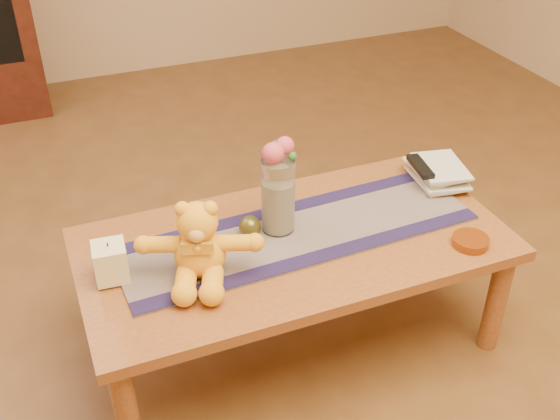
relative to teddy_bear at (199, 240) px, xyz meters
name	(u,v)px	position (x,y,z in m)	size (l,w,h in m)	color
floor	(293,338)	(0.33, 0.05, -0.58)	(5.50, 5.50, 0.00)	#583519
coffee_table_top	(294,244)	(0.33, 0.05, -0.15)	(1.40, 0.70, 0.04)	brown
table_leg_fl	(127,414)	(-0.31, -0.24, -0.37)	(0.07, 0.07, 0.41)	brown
table_leg_fr	(496,301)	(0.97, -0.24, -0.37)	(0.07, 0.07, 0.41)	brown
table_leg_bl	(94,291)	(-0.31, 0.34, -0.37)	(0.07, 0.07, 0.41)	brown
table_leg_br	(408,214)	(0.97, 0.34, -0.37)	(0.07, 0.07, 0.41)	brown
persian_runner	(299,233)	(0.36, 0.08, -0.12)	(1.20, 0.35, 0.01)	#171E41
runner_border_near	(319,256)	(0.36, -0.07, -0.12)	(1.20, 0.06, 0.00)	#1D1540
runner_border_far	(281,210)	(0.35, 0.22, -0.12)	(1.20, 0.06, 0.00)	#1D1540
teddy_bear	(199,240)	(0.00, 0.00, 0.00)	(0.36, 0.29, 0.24)	#FFAD20
pillar_candle	(111,262)	(-0.26, 0.08, -0.06)	(0.10, 0.10, 0.12)	#FDF1BA
candle_wick	(107,245)	(-0.26, 0.08, 0.00)	(0.00, 0.00, 0.01)	black
glass_vase	(278,196)	(0.30, 0.12, 0.01)	(0.11, 0.11, 0.26)	silver
potpourri_fill	(278,206)	(0.30, 0.12, -0.03)	(0.09, 0.09, 0.18)	beige
rose_left	(273,153)	(0.28, 0.11, 0.17)	(0.07, 0.07, 0.07)	#CF495D
rose_right	(285,146)	(0.33, 0.13, 0.18)	(0.06, 0.06, 0.06)	#CF495D
blue_flower_back	(277,147)	(0.31, 0.16, 0.17)	(0.04, 0.04, 0.04)	#464999
blue_flower_side	(267,154)	(0.27, 0.14, 0.16)	(0.04, 0.04, 0.04)	#464999
leaf_sprig	(292,156)	(0.34, 0.10, 0.16)	(0.03, 0.03, 0.03)	#33662D
bronze_ball	(250,227)	(0.20, 0.12, -0.08)	(0.07, 0.07, 0.07)	#504A1A
book_bottom	(417,182)	(0.89, 0.20, -0.12)	(0.17, 0.22, 0.02)	beige
book_lower	(419,178)	(0.89, 0.19, -0.10)	(0.16, 0.22, 0.02)	beige
book_upper	(416,173)	(0.88, 0.20, -0.08)	(0.17, 0.22, 0.02)	beige
book_top	(420,169)	(0.89, 0.20, -0.06)	(0.16, 0.22, 0.02)	beige
tv_remote	(420,166)	(0.89, 0.19, -0.04)	(0.04, 0.16, 0.02)	black
amber_dish	(471,241)	(0.85, -0.19, -0.11)	(0.12, 0.12, 0.03)	#BF5914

